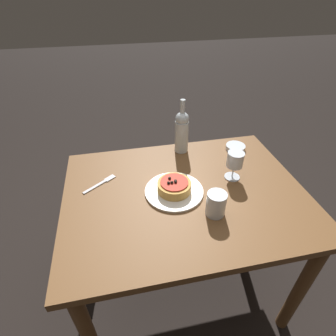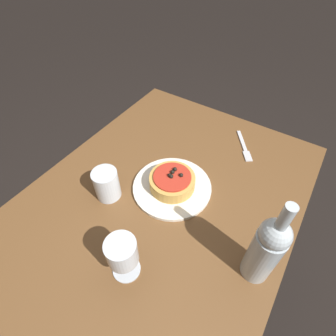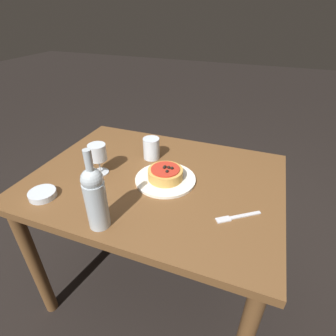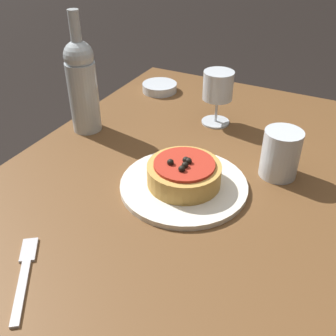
{
  "view_description": "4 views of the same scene",
  "coord_description": "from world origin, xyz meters",
  "views": [
    {
      "loc": [
        -0.26,
        -0.87,
        1.58
      ],
      "look_at": [
        -0.07,
        0.06,
        0.87
      ],
      "focal_mm": 28.0,
      "sensor_mm": 36.0,
      "label": 1
    },
    {
      "loc": [
        0.43,
        0.3,
        1.48
      ],
      "look_at": [
        -0.08,
        -0.03,
        0.83
      ],
      "focal_mm": 28.0,
      "sensor_mm": 36.0,
      "label": 2
    },
    {
      "loc": [
        -0.4,
        0.9,
        1.44
      ],
      "look_at": [
        -0.08,
        0.06,
        0.87
      ],
      "focal_mm": 28.0,
      "sensor_mm": 36.0,
      "label": 3
    },
    {
      "loc": [
        -0.66,
        -0.27,
        1.27
      ],
      "look_at": [
        -0.09,
        0.02,
        0.84
      ],
      "focal_mm": 42.0,
      "sensor_mm": 36.0,
      "label": 4
    }
  ],
  "objects": [
    {
      "name": "wine_glass",
      "position": [
        0.25,
        0.06,
        0.87
      ],
      "size": [
        0.08,
        0.08,
        0.14
      ],
      "color": "silver",
      "rests_on": "dining_table"
    },
    {
      "name": "wine_bottle",
      "position": [
        0.07,
        0.35,
        0.89
      ],
      "size": [
        0.07,
        0.07,
        0.3
      ],
      "color": "#B2BCC1",
      "rests_on": "dining_table"
    },
    {
      "name": "water_cup",
      "position": [
        0.09,
        -0.16,
        0.82
      ],
      "size": [
        0.08,
        0.08,
        0.11
      ],
      "color": "silver",
      "rests_on": "dining_table"
    },
    {
      "name": "dinner_plate",
      "position": [
        -0.05,
        0.01,
        0.77
      ],
      "size": [
        0.27,
        0.27,
        0.01
      ],
      "color": "white",
      "rests_on": "dining_table"
    },
    {
      "name": "dining_table",
      "position": [
        0.0,
        0.0,
        0.66
      ],
      "size": [
        1.11,
        0.84,
        0.77
      ],
      "color": "brown",
      "rests_on": "ground_plane"
    },
    {
      "name": "ground_plane",
      "position": [
        0.0,
        0.0,
        0.0
      ],
      "size": [
        14.0,
        14.0,
        0.0
      ],
      "primitive_type": "plane",
      "color": "black"
    },
    {
      "name": "pizza",
      "position": [
        -0.05,
        0.01,
        0.8
      ],
      "size": [
        0.15,
        0.15,
        0.06
      ],
      "color": "gold",
      "rests_on": "dinner_plate"
    },
    {
      "name": "side_bowl",
      "position": [
        0.37,
        0.29,
        0.78
      ],
      "size": [
        0.11,
        0.11,
        0.03
      ],
      "color": "silver",
      "rests_on": "dining_table"
    },
    {
      "name": "fork",
      "position": [
        -0.38,
        0.14,
        0.77
      ],
      "size": [
        0.16,
        0.12,
        0.0
      ],
      "rotation": [
        0.0,
        0.0,
        0.62
      ],
      "color": "silver",
      "rests_on": "dining_table"
    }
  ]
}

